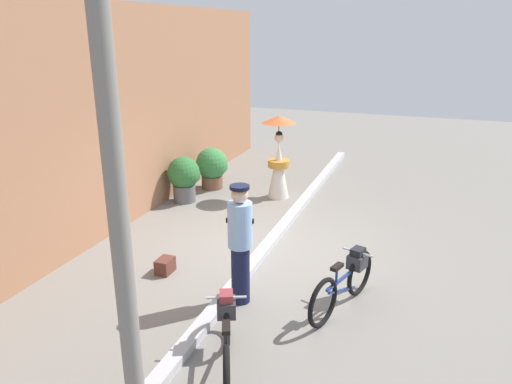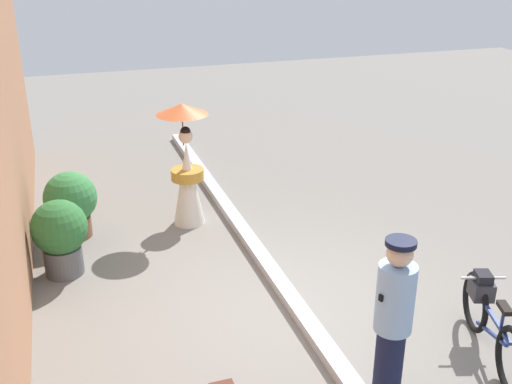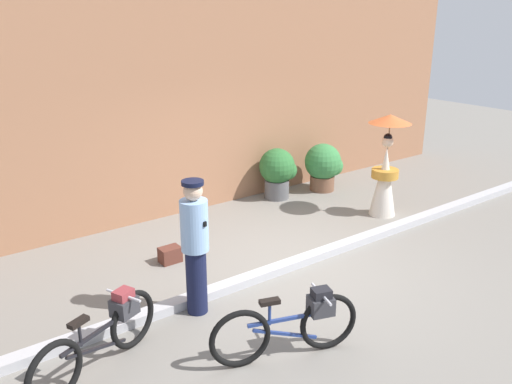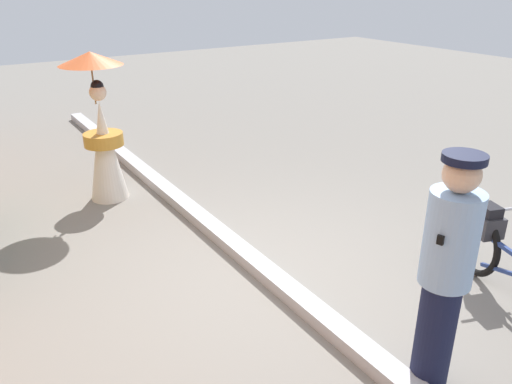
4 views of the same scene
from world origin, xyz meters
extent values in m
plane|color=gray|center=(0.00, 0.00, 0.00)|extent=(30.00, 30.00, 0.00)
cube|color=#9E6B4C|center=(0.00, 3.16, 2.09)|extent=(14.00, 0.40, 4.17)
cube|color=#B2B2B7|center=(0.00, 0.00, 0.06)|extent=(14.00, 0.20, 0.12)
torus|color=black|center=(-0.97, -1.75, 0.34)|extent=(0.67, 0.27, 0.68)
torus|color=black|center=(-1.94, -1.43, 0.34)|extent=(0.67, 0.27, 0.68)
cube|color=navy|center=(-1.45, -1.59, 0.48)|extent=(0.83, 0.30, 0.04)
cube|color=navy|center=(-1.45, -1.59, 0.29)|extent=(0.72, 0.26, 0.27)
cylinder|color=navy|center=(-1.63, -1.53, 0.58)|extent=(0.03, 0.03, 0.28)
cube|color=black|center=(-1.63, -1.53, 0.72)|extent=(0.24, 0.15, 0.05)
cylinder|color=silver|center=(-1.07, -1.72, 0.71)|extent=(0.18, 0.47, 0.03)
cube|color=#333338|center=(-1.07, -1.72, 0.57)|extent=(0.32, 0.29, 0.20)
cube|color=black|center=(-1.07, -1.72, 0.70)|extent=(0.24, 0.21, 0.14)
torus|color=black|center=(-2.69, -0.41, 0.34)|extent=(0.64, 0.33, 0.67)
torus|color=black|center=(-3.69, -0.84, 0.34)|extent=(0.64, 0.33, 0.67)
cube|color=black|center=(-3.19, -0.62, 0.47)|extent=(0.85, 0.39, 0.04)
cube|color=black|center=(-3.19, -0.62, 0.29)|extent=(0.74, 0.34, 0.28)
cylinder|color=black|center=(-3.37, -0.70, 0.57)|extent=(0.03, 0.03, 0.27)
cube|color=black|center=(-3.37, -0.70, 0.71)|extent=(0.24, 0.17, 0.05)
cylinder|color=silver|center=(-2.79, -0.45, 0.69)|extent=(0.22, 0.45, 0.03)
cube|color=#333338|center=(-2.79, -0.45, 0.56)|extent=(0.33, 0.31, 0.20)
cube|color=maroon|center=(-2.79, -0.45, 0.69)|extent=(0.25, 0.23, 0.14)
cylinder|color=#141938|center=(-1.75, -0.21, 0.43)|extent=(0.26, 0.26, 0.85)
cylinder|color=#8CB2E0|center=(-1.75, -0.21, 1.17)|extent=(0.34, 0.34, 0.64)
sphere|color=#D8B293|center=(-1.75, -0.21, 1.61)|extent=(0.23, 0.23, 0.23)
cylinder|color=black|center=(-1.75, -0.21, 1.71)|extent=(0.27, 0.27, 0.05)
cube|color=black|center=(-1.75, -0.21, 1.24)|extent=(0.14, 0.38, 0.06)
cone|color=silver|center=(2.75, 0.66, 0.64)|extent=(0.48, 0.48, 1.29)
cylinder|color=#C1842D|center=(2.75, 0.66, 0.80)|extent=(0.49, 0.49, 0.16)
sphere|color=beige|center=(2.75, 0.66, 1.39)|extent=(0.21, 0.21, 0.21)
sphere|color=black|center=(2.75, 0.66, 1.46)|extent=(0.16, 0.16, 0.16)
cylinder|color=olive|center=(2.80, 0.69, 1.51)|extent=(0.02, 0.02, 0.55)
cone|color=orange|center=(2.80, 0.69, 1.79)|extent=(0.76, 0.76, 0.16)
cylinder|color=#59595B|center=(1.74, 2.55, 0.19)|extent=(0.49, 0.49, 0.38)
sphere|color=#2D6B33|center=(1.74, 2.55, 0.67)|extent=(0.72, 0.72, 0.72)
sphere|color=#2D6B33|center=(1.92, 2.44, 0.58)|extent=(0.39, 0.39, 0.39)
cylinder|color=brown|center=(2.83, 2.37, 0.16)|extent=(0.51, 0.51, 0.31)
sphere|color=#387F42|center=(2.83, 2.37, 0.62)|extent=(0.76, 0.76, 0.76)
sphere|color=#387F42|center=(3.02, 2.26, 0.52)|extent=(0.42, 0.42, 0.42)
cube|color=#592D23|center=(-1.37, 1.24, 0.12)|extent=(0.31, 0.23, 0.24)
cube|color=#47241C|center=(-1.37, 1.18, 0.18)|extent=(0.27, 0.08, 0.09)
cylinder|color=slate|center=(-4.25, -0.14, 2.40)|extent=(0.18, 0.18, 4.80)
camera|label=1|loc=(-7.39, -2.51, 3.71)|focal=34.11mm
camera|label=2|loc=(-5.63, 2.36, 4.04)|focal=42.50mm
camera|label=3|loc=(-4.67, -5.39, 3.63)|focal=37.38mm
camera|label=4|loc=(-3.48, 2.36, 2.71)|focal=35.82mm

